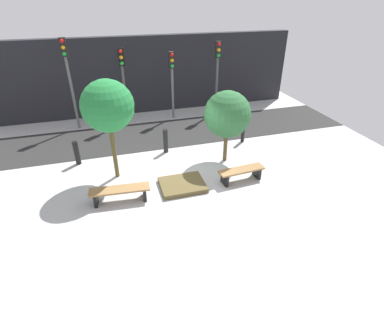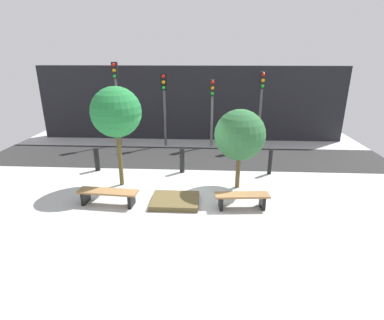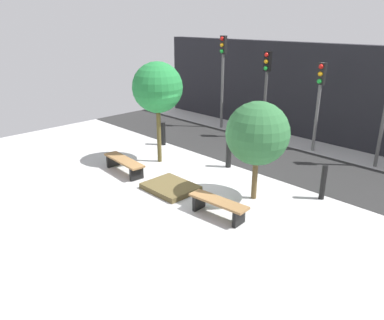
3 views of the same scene
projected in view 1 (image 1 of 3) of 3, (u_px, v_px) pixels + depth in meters
name	position (u px, v px, depth m)	size (l,w,h in m)	color
ground_plane	(180.00, 182.00, 10.44)	(18.00, 18.00, 0.00)	#B3B3B3
road_strip	(158.00, 134.00, 13.85)	(18.00, 3.09, 0.01)	#282828
building_facade	(144.00, 75.00, 15.67)	(16.20, 0.50, 3.89)	black
bench_left	(120.00, 192.00, 9.32)	(1.89, 0.60, 0.47)	black
bench_right	(241.00, 172.00, 10.34)	(1.66, 0.56, 0.46)	black
planter_bed	(182.00, 185.00, 10.12)	(1.49, 1.19, 0.16)	brown
tree_behind_left_bench	(108.00, 106.00, 9.46)	(1.69, 1.69, 3.47)	#4F4522
tree_behind_right_bench	(227.00, 115.00, 10.82)	(1.71, 1.71, 2.76)	brown
bollard_far_left	(77.00, 153.00, 11.29)	(0.20, 0.20, 0.93)	black
bollard_left	(166.00, 141.00, 12.12)	(0.19, 0.19, 0.98)	black
bollard_center	(243.00, 131.00, 12.95)	(0.15, 0.15, 1.01)	black
traffic_light_west	(68.00, 69.00, 13.13)	(0.28, 0.27, 4.10)	#5A5A5A
traffic_light_mid_west	(123.00, 73.00, 13.87)	(0.28, 0.27, 3.57)	#484848
traffic_light_mid_east	(172.00, 73.00, 14.53)	(0.28, 0.27, 3.31)	slate
traffic_light_east	(218.00, 65.00, 14.99)	(0.28, 0.27, 3.68)	#4D4D4D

